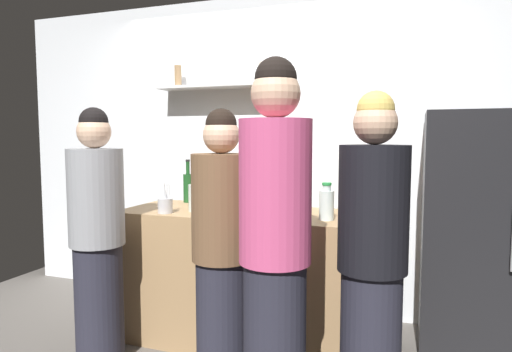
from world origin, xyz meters
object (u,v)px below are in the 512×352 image
at_px(utensil_holder, 165,205).
at_px(wine_bottle_green_glass, 188,187).
at_px(person_grey_hoodie, 97,239).
at_px(person_pink_top, 275,251).
at_px(person_blonde, 372,263).
at_px(refrigerator, 473,234).
at_px(person_brown_jacket, 222,254).
at_px(baking_pan, 270,213).
at_px(wine_bottle_pale_glass, 194,196).
at_px(water_bottle_plastic, 327,204).
at_px(wine_bottle_amber_glass, 365,196).

xyz_separation_m(utensil_holder, wine_bottle_green_glass, (-0.09, 0.50, 0.07)).
bearing_deg(person_grey_hoodie, person_pink_top, 13.35).
distance_m(utensil_holder, person_blonde, 1.47).
xyz_separation_m(refrigerator, person_brown_jacket, (-1.39, -0.95, -0.02)).
xyz_separation_m(refrigerator, person_pink_top, (-0.99, -1.23, 0.10)).
bearing_deg(person_pink_top, utensil_holder, -96.19).
bearing_deg(wine_bottle_green_glass, baking_pan, -27.07).
bearing_deg(wine_bottle_pale_glass, water_bottle_plastic, -0.73).
distance_m(utensil_holder, wine_bottle_amber_glass, 1.37).
xyz_separation_m(wine_bottle_pale_glass, person_grey_hoodie, (-0.43, -0.48, -0.23)).
xyz_separation_m(wine_bottle_green_glass, wine_bottle_amber_glass, (1.37, -0.03, -0.01)).
bearing_deg(person_brown_jacket, wine_bottle_pale_glass, -157.67).
distance_m(refrigerator, utensil_holder, 2.06).
xyz_separation_m(baking_pan, wine_bottle_green_glass, (-0.81, 0.42, 0.10)).
bearing_deg(baking_pan, person_grey_hoodie, -156.08).
distance_m(wine_bottle_amber_glass, person_pink_top, 1.17).
distance_m(baking_pan, wine_bottle_green_glass, 0.92).
relative_size(wine_bottle_pale_glass, water_bottle_plastic, 1.20).
relative_size(wine_bottle_green_glass, person_pink_top, 0.19).
height_order(refrigerator, person_brown_jacket, refrigerator).
bearing_deg(baking_pan, wine_bottle_pale_glass, 176.36).
height_order(utensil_holder, person_pink_top, person_pink_top).
height_order(person_grey_hoodie, person_blonde, person_blonde).
relative_size(baking_pan, utensil_holder, 1.65).
height_order(baking_pan, person_brown_jacket, person_brown_jacket).
distance_m(refrigerator, water_bottle_plastic, 1.03).
height_order(wine_bottle_green_glass, person_grey_hoodie, person_grey_hoodie).
xyz_separation_m(baking_pan, wine_bottle_amber_glass, (0.56, 0.39, 0.09)).
relative_size(wine_bottle_green_glass, person_blonde, 0.20).
bearing_deg(person_blonde, wine_bottle_amber_glass, -28.16).
height_order(water_bottle_plastic, person_grey_hoodie, person_grey_hoodie).
bearing_deg(refrigerator, person_grey_hoodie, -157.45).
relative_size(wine_bottle_green_glass, person_grey_hoodie, 0.21).
bearing_deg(utensil_holder, refrigerator, 16.42).
bearing_deg(wine_bottle_amber_glass, person_blonde, -81.80).
height_order(wine_bottle_green_glass, person_blonde, person_blonde).
bearing_deg(refrigerator, wine_bottle_amber_glass, -171.50).
distance_m(wine_bottle_pale_glass, person_grey_hoodie, 0.69).
xyz_separation_m(utensil_holder, wine_bottle_pale_glass, (0.15, 0.12, 0.05)).
bearing_deg(baking_pan, person_pink_top, -70.52).
bearing_deg(person_brown_jacket, utensil_holder, -140.92).
bearing_deg(person_brown_jacket, wine_bottle_amber_glass, 121.66).
bearing_deg(person_grey_hoodie, utensil_holder, 78.11).
bearing_deg(wine_bottle_green_glass, person_blonde, -31.20).
xyz_separation_m(wine_bottle_green_glass, person_blonde, (1.50, -0.91, -0.23)).
distance_m(refrigerator, wine_bottle_pale_glass, 1.89).
distance_m(water_bottle_plastic, person_pink_top, 0.78).
height_order(wine_bottle_green_glass, person_pink_top, person_pink_top).
xyz_separation_m(wine_bottle_pale_glass, wine_bottle_amber_glass, (1.12, 0.35, 0.01)).
bearing_deg(wine_bottle_pale_glass, person_brown_jacket, -48.92).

